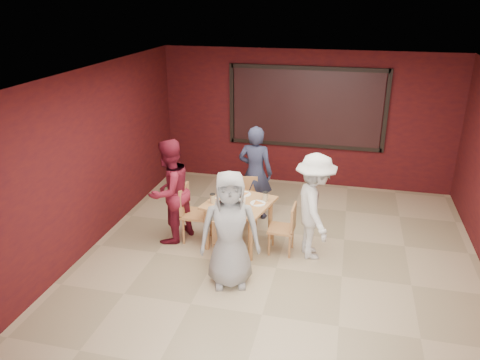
% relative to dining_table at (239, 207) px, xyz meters
% --- Properties ---
extents(floor, '(7.00, 7.00, 0.00)m').
position_rel_dining_table_xyz_m(floor, '(0.71, -0.58, -0.66)').
color(floor, tan).
rests_on(floor, ground).
extents(window_blinds, '(3.00, 0.02, 1.50)m').
position_rel_dining_table_xyz_m(window_blinds, '(0.71, 2.87, 0.99)').
color(window_blinds, black).
extents(dining_table, '(1.15, 1.15, 0.91)m').
position_rel_dining_table_xyz_m(dining_table, '(0.00, 0.00, 0.00)').
color(dining_table, tan).
rests_on(dining_table, floor).
extents(chair_front, '(0.41, 0.41, 0.79)m').
position_rel_dining_table_xyz_m(chair_front, '(-0.03, -0.69, -0.22)').
color(chair_front, '#C6744D').
rests_on(chair_front, floor).
extents(chair_back, '(0.49, 0.49, 0.83)m').
position_rel_dining_table_xyz_m(chair_back, '(-0.06, 0.78, -0.19)').
color(chair_back, '#C6744D').
rests_on(chair_back, floor).
extents(chair_left, '(0.47, 0.47, 0.94)m').
position_rel_dining_table_xyz_m(chair_left, '(-0.78, -0.02, -0.13)').
color(chair_left, '#C6744D').
rests_on(chair_left, floor).
extents(chair_right, '(0.40, 0.40, 0.81)m').
position_rel_dining_table_xyz_m(chair_right, '(0.77, -0.09, -0.20)').
color(chair_right, '#C6744D').
rests_on(chair_right, floor).
extents(diner_front, '(0.94, 0.74, 1.68)m').
position_rel_dining_table_xyz_m(diner_front, '(0.14, -1.10, 0.18)').
color(diner_front, '#999999').
rests_on(diner_front, floor).
extents(diner_back, '(0.65, 0.45, 1.70)m').
position_rel_dining_table_xyz_m(diner_back, '(0.04, 1.06, 0.19)').
color(diner_back, '#282D48').
rests_on(diner_back, floor).
extents(diner_left, '(0.92, 1.02, 1.72)m').
position_rel_dining_table_xyz_m(diner_left, '(-1.12, -0.10, 0.20)').
color(diner_left, maroon).
rests_on(diner_left, floor).
extents(diner_right, '(0.92, 1.21, 1.66)m').
position_rel_dining_table_xyz_m(diner_right, '(1.18, -0.08, 0.17)').
color(diner_right, silver).
rests_on(diner_right, floor).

